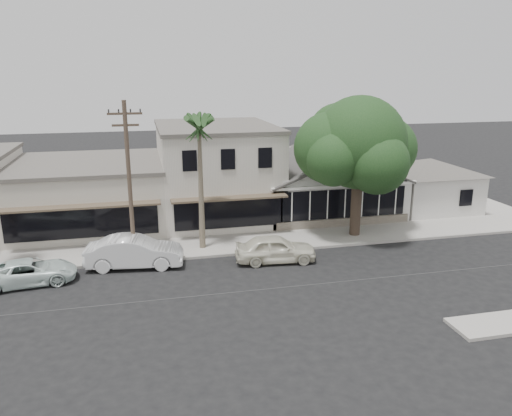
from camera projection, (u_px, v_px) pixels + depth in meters
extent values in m
plane|color=black|center=(317.00, 284.00, 25.31)|extent=(140.00, 140.00, 0.00)
cube|color=#9E9991|center=(152.00, 250.00, 29.86)|extent=(90.00, 3.50, 0.15)
cube|color=silver|center=(323.00, 193.00, 37.73)|extent=(10.00, 8.00, 3.00)
cube|color=black|center=(345.00, 203.00, 33.86)|extent=(8.80, 0.10, 2.00)
cube|color=#60564C|center=(344.00, 223.00, 34.24)|extent=(9.60, 0.18, 0.70)
cube|color=silver|center=(428.00, 190.00, 38.60)|extent=(6.00, 6.00, 3.00)
cube|color=beige|center=(216.00, 173.00, 36.45)|extent=(8.00, 10.00, 6.50)
cube|color=#B8B2A5|center=(89.00, 195.00, 34.78)|extent=(10.00, 10.00, 4.20)
cylinder|color=brown|center=(130.00, 185.00, 27.01)|extent=(0.24, 0.24, 9.00)
cube|color=brown|center=(125.00, 114.00, 25.99)|extent=(1.80, 0.12, 0.12)
cube|color=brown|center=(125.00, 125.00, 26.15)|extent=(1.40, 0.12, 0.12)
imported|color=silver|center=(275.00, 249.00, 28.11)|extent=(4.69, 2.26, 1.55)
imported|color=white|center=(134.00, 252.00, 27.34)|extent=(5.44, 2.45, 1.73)
imported|color=silver|center=(30.00, 272.00, 25.23)|extent=(4.76, 2.63, 1.26)
cylinder|color=#4D3B2E|center=(356.00, 210.00, 32.10)|extent=(0.67, 0.67, 3.58)
sphere|color=#183716|center=(359.00, 143.00, 30.94)|extent=(5.81, 5.81, 5.81)
sphere|color=#183716|center=(383.00, 149.00, 32.16)|extent=(4.25, 4.25, 4.25)
sphere|color=#183716|center=(329.00, 148.00, 31.05)|extent=(4.47, 4.47, 4.47)
sphere|color=#183716|center=(377.00, 163.00, 29.73)|extent=(3.80, 3.80, 3.80)
sphere|color=#183716|center=(339.00, 134.00, 32.38)|extent=(4.02, 4.02, 4.02)
sphere|color=#183716|center=(369.00, 127.00, 32.49)|extent=(3.58, 3.58, 3.58)
sphere|color=#183716|center=(334.00, 159.00, 29.87)|extent=(3.35, 3.35, 3.35)
cone|color=#726651|center=(201.00, 192.00, 29.25)|extent=(0.38, 0.38, 7.17)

